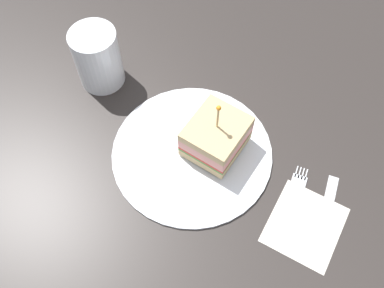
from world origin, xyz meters
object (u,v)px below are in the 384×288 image
sandwich_half_center (216,136)px  knife (327,209)px  plate (192,152)px  drink_glass (98,60)px  napkin (305,225)px  fork (295,194)px

sandwich_half_center → knife: (0.55, 18.85, -3.49)cm
plate → drink_glass: size_ratio=2.39×
plate → sandwich_half_center: 4.90cm
sandwich_half_center → napkin: size_ratio=0.97×
sandwich_half_center → drink_glass: bearing=-95.4°
napkin → knife: size_ratio=0.85×
drink_glass → napkin: drink_glass is taller
drink_glass → fork: (3.01, 37.27, -4.51)cm
drink_glass → napkin: 41.17cm
fork → knife: size_ratio=0.98×
sandwich_half_center → drink_glass: sandwich_half_center is taller
drink_glass → knife: bearing=86.2°
knife → plate: bearing=-84.6°
plate → knife: (-2.04, 21.47, -0.26)cm
sandwich_half_center → drink_glass: 23.47cm
plate → drink_glass: bearing=-103.1°
knife → sandwich_half_center: bearing=-91.7°
sandwich_half_center → fork: (0.79, 13.94, -3.49)cm
plate → knife: 21.57cm
knife → drink_glass: bearing=-93.8°
sandwich_half_center → napkin: bearing=75.9°
knife → napkin: bearing=-25.7°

